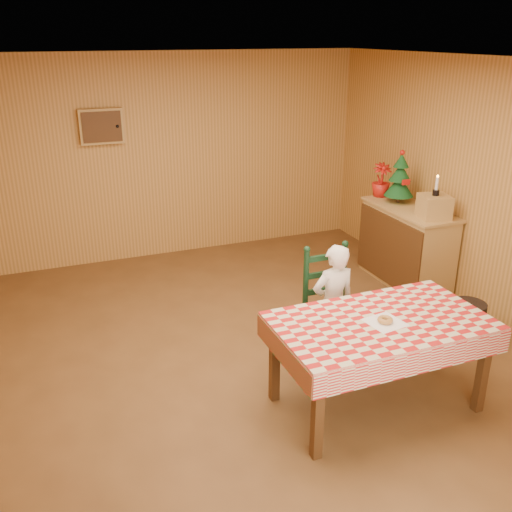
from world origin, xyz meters
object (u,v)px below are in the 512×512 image
Objects in this scene: dining_table at (380,329)px; ladder_chair at (330,308)px; shelf_unit at (406,246)px; christmas_tree at (400,179)px; crate at (434,207)px; seated_child at (333,304)px; storage_bin at (467,319)px.

ladder_chair is at bearing 90.00° from dining_table.
shelf_unit is 0.79m from christmas_tree.
ladder_chair is 3.60× the size of crate.
storage_bin is at bearing 176.37° from seated_child.
seated_child is at bearing 176.37° from storage_bin.
crate is at bearing -90.00° from christmas_tree.
dining_table is 2.79m from christmas_tree.
christmas_tree is at bearing 40.19° from ladder_chair.
storage_bin is (-0.18, -1.30, -0.29)m from shelf_unit.
christmas_tree is (1.66, 2.19, 0.52)m from dining_table.
shelf_unit is (1.65, 1.15, -0.04)m from ladder_chair.
storage_bin is at bearing -97.94° from shelf_unit.
dining_table is at bearing -156.55° from storage_bin.
ladder_chair is 2.01m from shelf_unit.
seated_child is at bearing 90.00° from dining_table.
dining_table is 2.67× the size of christmas_tree.
seated_child is at bearing -90.00° from ladder_chair.
crate reaches higher than storage_bin.
seated_child is 3.75× the size of crate.
dining_table is 2.29m from crate.
dining_table is at bearing -130.41° from shelf_unit.
shelf_unit is at bearing -91.98° from christmas_tree.
seated_child is 2.05m from shelf_unit.
ladder_chair is 2.28m from christmas_tree.
crate is at bearing 42.84° from dining_table.
ladder_chair is 1.74× the size of christmas_tree.
christmas_tree is 1.80× the size of storage_bin.
christmas_tree is (1.66, 1.40, 0.71)m from ladder_chair.
crate is at bearing 78.09° from storage_bin.
ladder_chair reaches higher than dining_table.
ladder_chair is 0.96× the size of seated_child.
ladder_chair is at bearing -90.00° from seated_child.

